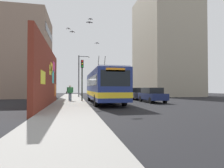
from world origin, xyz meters
The scene contains 13 objects.
ground_plane centered at (0.00, 0.00, 0.00)m, with size 80.00×80.00×0.00m, color black.
sidewalk_slab centered at (0.00, 1.60, 0.07)m, with size 48.00×3.20×0.15m, color gray.
graffiti_wall centered at (-4.67, 3.35, 2.47)m, with size 12.63×0.32×4.94m.
building_far_left centered at (11.97, 9.20, 6.74)m, with size 9.87×7.73×13.47m.
building_far_right centered at (14.60, -17.00, 10.35)m, with size 13.57×9.53×20.69m.
city_bus centered at (-1.74, -1.80, 1.82)m, with size 11.46×2.69×5.05m.
parked_car_navy centered at (-2.07, -7.00, 0.83)m, with size 4.22×1.75×1.58m.
parked_car_dark_gray centered at (3.59, -7.00, 0.84)m, with size 4.88×1.93×1.58m.
parked_car_red centered at (9.77, -7.00, 0.83)m, with size 4.39×1.81×1.58m.
pedestrian_midblock centered at (0.11, 1.63, 1.16)m, with size 0.23×0.76×1.71m.
traffic_light centered at (-0.53, 0.35, 3.12)m, with size 0.49×0.28×4.44m.
street_lamp centered at (9.47, 0.24, 3.96)m, with size 0.44×1.84×6.62m.
flying_pigeons centered at (-0.12, 0.22, 8.05)m, with size 6.49×3.80×3.37m.
Camera 1 is at (-20.99, 1.22, 1.54)m, focal length 30.21 mm.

